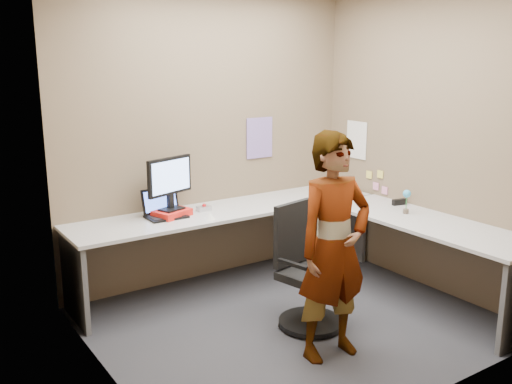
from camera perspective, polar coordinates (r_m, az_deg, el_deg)
ground at (r=4.71m, az=3.72°, el=-12.81°), size 3.00×3.00×0.00m
wall_back at (r=5.37m, az=-4.59°, el=5.52°), size 3.00×0.00×3.00m
wall_right at (r=5.34m, az=16.85°, el=4.95°), size 0.00×2.70×2.70m
wall_left at (r=3.59m, az=-15.29°, el=1.22°), size 0.00×2.70×2.70m
desk at (r=5.03m, az=5.08°, el=-3.91°), size 2.98×2.58×0.73m
paper_ream at (r=4.99m, az=-8.41°, el=-2.10°), size 0.36×0.30×0.06m
monitor at (r=4.93m, az=-8.61°, el=1.30°), size 0.47×0.21×0.46m
laptop at (r=4.99m, az=-9.23°, el=-1.75°), size 0.33×0.28×0.24m
trackball_mouse at (r=5.13m, az=-5.25°, el=-1.62°), size 0.12×0.08×0.07m
origami at (r=4.86m, az=-4.65°, el=-2.41°), size 0.10×0.10×0.06m
stapler at (r=5.49m, az=14.16°, el=-0.97°), size 0.15×0.06×0.05m
flower at (r=5.17m, az=14.83°, el=-0.56°), size 0.07×0.07×0.22m
calendar_purple at (r=5.65m, az=0.36°, el=5.44°), size 0.30×0.01×0.40m
calendar_white at (r=5.95m, az=10.02°, el=5.15°), size 0.01×0.28×0.38m
sticky_note_a at (r=5.76m, az=12.31°, el=1.75°), size 0.01×0.07×0.07m
sticky_note_b at (r=5.82m, az=11.89°, el=0.58°), size 0.01×0.07×0.07m
sticky_note_c at (r=5.74m, az=12.74°, el=0.16°), size 0.01×0.07×0.07m
sticky_note_d at (r=5.87m, az=11.24°, el=1.71°), size 0.01×0.07×0.07m
office_chair at (r=4.52m, az=5.00°, el=-8.54°), size 0.54×0.51×0.96m
person at (r=3.97m, az=7.80°, el=-5.49°), size 0.61×0.42×1.60m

